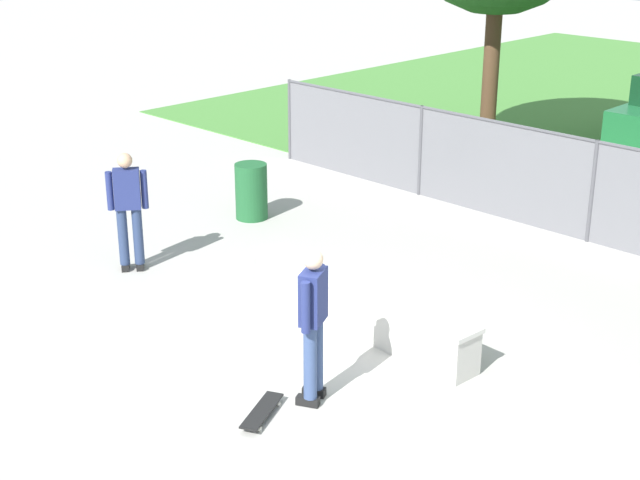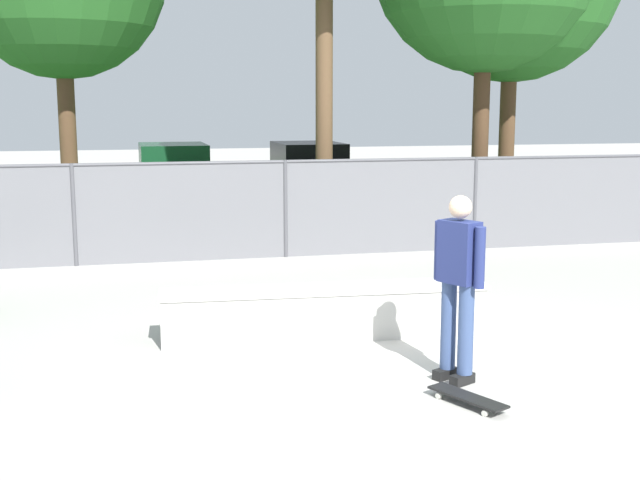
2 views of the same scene
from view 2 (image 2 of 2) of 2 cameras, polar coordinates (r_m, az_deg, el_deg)
ground_plane at (r=8.47m, az=5.56°, el=-8.96°), size 80.00×80.00×0.00m
grass_strip at (r=24.47m, az=-6.85°, el=3.26°), size 26.14×20.00×0.02m
concrete_ledge at (r=9.44m, az=0.40°, el=-5.03°), size 3.79×0.71×0.61m
skateboarder at (r=7.95m, az=9.60°, el=-2.75°), size 0.40×0.55×1.82m
skateboard at (r=7.59m, az=10.23°, el=-10.73°), size 0.53×0.81×0.09m
chainlink_fence at (r=14.24m, az=-2.42°, el=2.50°), size 14.21×0.07×1.70m
car_green at (r=20.81m, az=-10.17°, el=4.36°), size 2.08×4.23×1.66m
car_black at (r=21.13m, az=-0.88°, el=4.59°), size 2.08×4.23×1.66m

